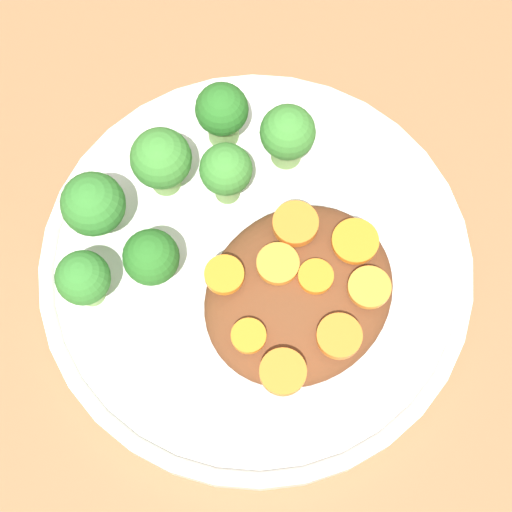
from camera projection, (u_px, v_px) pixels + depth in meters
name	position (u px, v px, depth m)	size (l,w,h in m)	color
ground_plane	(256.00, 273.00, 0.54)	(4.00, 4.00, 0.00)	#8C603D
plate	(256.00, 267.00, 0.53)	(0.27, 0.27, 0.02)	silver
stew_mound	(300.00, 293.00, 0.50)	(0.10, 0.12, 0.03)	brown
broccoli_floret_0	(84.00, 279.00, 0.49)	(0.03, 0.03, 0.05)	#7FA85B
broccoli_floret_1	(222.00, 113.00, 0.53)	(0.03, 0.03, 0.05)	#7FA85B
broccoli_floret_2	(157.00, 165.00, 0.51)	(0.04, 0.04, 0.05)	#759E51
broccoli_floret_3	(288.00, 135.00, 0.52)	(0.03, 0.03, 0.05)	#759E51
broccoli_floret_4	(151.00, 258.00, 0.50)	(0.03, 0.03, 0.05)	#7FA85B
broccoli_floret_5	(226.00, 172.00, 0.51)	(0.03, 0.03, 0.05)	#759E51
broccoli_floret_6	(94.00, 205.00, 0.50)	(0.04, 0.04, 0.05)	#7FA85B
carrot_slice_0	(222.00, 273.00, 0.49)	(0.02, 0.02, 0.01)	orange
carrot_slice_1	(339.00, 336.00, 0.47)	(0.03, 0.03, 0.01)	orange
carrot_slice_2	(369.00, 287.00, 0.48)	(0.02, 0.02, 0.00)	orange
carrot_slice_3	(273.00, 268.00, 0.49)	(0.02, 0.02, 0.00)	orange
carrot_slice_4	(355.00, 241.00, 0.49)	(0.03, 0.03, 0.00)	orange
carrot_slice_5	(295.00, 224.00, 0.50)	(0.03, 0.03, 0.01)	orange
carrot_slice_6	(249.00, 336.00, 0.48)	(0.02, 0.02, 0.00)	orange
carrot_slice_7	(283.00, 372.00, 0.47)	(0.03, 0.03, 0.01)	orange
carrot_slice_8	(316.00, 276.00, 0.49)	(0.02, 0.02, 0.00)	orange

